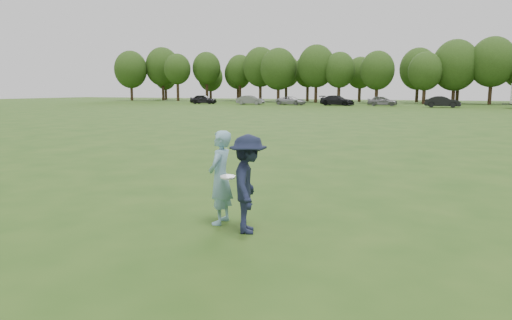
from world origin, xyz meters
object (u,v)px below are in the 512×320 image
object	(u,v)px
car_a	(203,99)
car_d	(337,100)
car_c	(291,101)
car_b	(250,100)
thrower	(220,177)
defender	(248,184)
car_f	(443,102)
car_e	(382,101)

from	to	relation	value
car_a	car_d	distance (m)	22.34
car_c	car_b	bearing A→B (deg)	110.06
car_c	thrower	bearing A→B (deg)	-154.42
thrower	car_d	xyz separation A→B (m)	(-12.43, 60.96, -0.12)
defender	car_d	bearing A→B (deg)	-10.03
thrower	car_f	world-z (taller)	thrower
car_c	car_f	size ratio (longest dim) A/B	1.03
car_a	car_e	xyz separation A→B (m)	(28.81, 2.38, -0.03)
car_b	car_a	bearing A→B (deg)	81.96
thrower	car_c	world-z (taller)	thrower
car_a	car_d	size ratio (longest dim) A/B	0.86
car_b	car_e	distance (m)	20.19
defender	car_a	xyz separation A→B (m)	(-35.42, 59.83, -0.10)
car_b	car_f	world-z (taller)	car_f
thrower	car_b	size ratio (longest dim) A/B	0.40
car_b	car_d	world-z (taller)	car_d
thrower	car_d	bearing A→B (deg)	-173.39
car_d	car_e	size ratio (longest dim) A/B	1.21
car_d	car_c	bearing A→B (deg)	101.78
car_e	car_c	bearing A→B (deg)	93.35
thrower	car_a	xyz separation A→B (m)	(-34.73, 59.54, -0.11)
defender	car_c	xyz separation A→B (m)	(-20.25, 60.74, -0.21)
defender	car_a	size ratio (longest dim) A/B	0.39
car_e	car_f	bearing A→B (deg)	-110.98
thrower	car_b	world-z (taller)	thrower
car_a	car_c	bearing A→B (deg)	-89.50
car_e	car_b	bearing A→B (deg)	95.36
car_a	car_c	xyz separation A→B (m)	(15.17, 0.91, -0.11)
car_b	car_e	size ratio (longest dim) A/B	1.02
thrower	car_f	xyz separation A→B (m)	(2.34, 59.21, -0.12)
car_b	car_f	distance (m)	28.25
defender	car_d	distance (m)	62.63
car_b	car_d	distance (m)	13.61
car_c	car_e	distance (m)	13.72
thrower	defender	size ratio (longest dim) A/B	1.01
car_c	car_d	bearing A→B (deg)	-78.28
car_c	car_e	bearing A→B (deg)	-76.21
defender	car_f	world-z (taller)	defender
defender	car_a	distance (m)	69.53
defender	car_b	distance (m)	65.03
car_a	car_b	bearing A→B (deg)	-96.08
car_b	car_c	world-z (taller)	car_b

